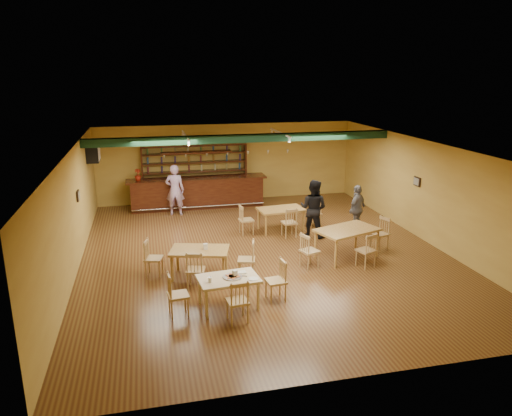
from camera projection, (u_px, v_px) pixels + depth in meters
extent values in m
plane|color=#512E17|center=(264.00, 252.00, 13.74)|extent=(12.00, 12.00, 0.00)
cube|color=black|center=(243.00, 138.00, 15.57)|extent=(10.00, 0.30, 0.25)
cube|color=silver|center=(185.00, 135.00, 15.72)|extent=(0.05, 2.50, 0.05)
cube|color=silver|center=(280.00, 133.00, 16.42)|extent=(0.05, 2.50, 0.05)
cube|color=silver|center=(93.00, 153.00, 15.99)|extent=(0.34, 0.70, 0.48)
cube|color=black|center=(78.00, 196.00, 13.13)|extent=(0.04, 0.34, 0.28)
cube|color=black|center=(417.00, 181.00, 14.81)|extent=(0.04, 0.34, 0.28)
cube|color=#33100A|center=(197.00, 193.00, 18.13)|extent=(5.17, 0.85, 1.13)
cube|color=#33100A|center=(195.00, 174.00, 18.56)|extent=(4.00, 0.40, 2.28)
imported|color=#9D200E|center=(138.00, 175.00, 17.45)|extent=(0.31, 0.31, 0.43)
cube|color=olive|center=(281.00, 219.00, 15.57)|extent=(1.52, 1.00, 0.72)
cube|color=olive|center=(200.00, 263.00, 12.07)|extent=(1.60, 1.19, 0.71)
cube|color=olive|center=(346.00, 243.00, 13.24)|extent=(1.90, 1.49, 0.83)
cube|color=beige|center=(229.00, 292.00, 10.48)|extent=(1.37, 0.96, 0.69)
cylinder|color=silver|center=(233.00, 277.00, 10.40)|extent=(0.44, 0.44, 0.01)
cylinder|color=#EAE5C6|center=(210.00, 280.00, 10.15)|extent=(0.08, 0.08, 0.11)
cube|color=white|center=(241.00, 272.00, 10.62)|extent=(0.20, 0.15, 0.03)
cube|color=silver|center=(238.00, 275.00, 10.47)|extent=(0.32, 0.23, 0.00)
cylinder|color=white|center=(253.00, 279.00, 10.32)|extent=(0.24, 0.24, 0.01)
imported|color=#9455B8|center=(175.00, 190.00, 17.07)|extent=(0.74, 0.56, 1.82)
imported|color=black|center=(313.00, 208.00, 14.84)|extent=(1.10, 1.08, 1.79)
imported|color=slate|center=(357.00, 209.00, 15.28)|extent=(0.94, 0.85, 1.53)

